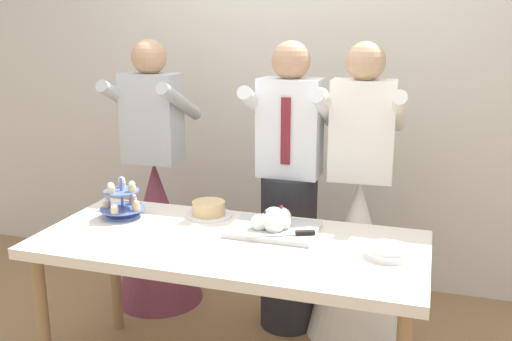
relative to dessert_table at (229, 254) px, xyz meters
name	(u,v)px	position (x,y,z in m)	size (l,w,h in m)	color
rear_wall	(301,69)	(0.00, 1.42, 0.75)	(5.20, 0.10, 2.90)	beige
dessert_table	(229,254)	(0.00, 0.00, 0.00)	(1.80, 0.80, 0.78)	silver
cupcake_stand	(122,202)	(-0.63, 0.13, 0.15)	(0.23, 0.23, 0.21)	#4C66B2
main_cake_tray	(274,224)	(0.17, 0.16, 0.11)	(0.42, 0.33, 0.12)	silver
plate_stack	(387,252)	(0.72, 0.02, 0.10)	(0.19, 0.19, 0.04)	white
round_cake	(209,209)	(-0.21, 0.28, 0.11)	(0.24, 0.24, 0.08)	white
person_groom	(289,205)	(0.12, 0.67, 0.05)	(0.46, 0.49, 1.66)	#232328
person_bride	(357,237)	(0.51, 0.71, -0.12)	(0.56, 0.56, 1.66)	white
person_guest	(156,214)	(-0.76, 0.73, -0.12)	(0.56, 0.56, 1.66)	brown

